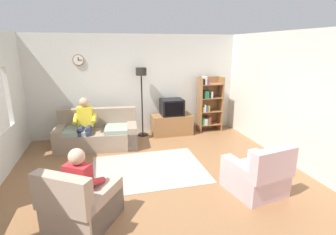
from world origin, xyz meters
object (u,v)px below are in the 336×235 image
at_px(floor_lamp, 141,83).
at_px(armchair_near_bookshelf, 256,176).
at_px(tv_stand, 172,124).
at_px(bookshelf, 208,104).
at_px(couch, 97,134).
at_px(person_on_couch, 85,121).
at_px(person_in_left_armchair, 83,181).
at_px(tv, 172,107).
at_px(armchair_near_window, 81,205).

distance_m(floor_lamp, armchair_near_bookshelf, 3.80).
xyz_separation_m(tv_stand, bookshelf, (1.10, 0.07, 0.51)).
distance_m(bookshelf, armchair_near_bookshelf, 3.39).
relative_size(bookshelf, armchair_near_bookshelf, 1.57).
bearing_deg(couch, bookshelf, 9.72).
xyz_separation_m(tv_stand, person_on_couch, (-2.26, -0.57, 0.42)).
bearing_deg(bookshelf, armchair_near_bookshelf, -98.66).
relative_size(tv_stand, bookshelf, 0.69).
bearing_deg(person_on_couch, tv_stand, 14.18).
height_order(armchair_near_bookshelf, person_in_left_armchair, person_in_left_armchair).
xyz_separation_m(bookshelf, person_in_left_armchair, (-3.24, -3.36, -0.18)).
bearing_deg(floor_lamp, tv, -8.75).
bearing_deg(armchair_near_bookshelf, person_on_couch, 136.83).
relative_size(couch, floor_lamp, 1.07).
xyz_separation_m(couch, floor_lamp, (1.20, 0.56, 1.14)).
distance_m(tv, armchair_near_bookshelf, 3.31).
bearing_deg(armchair_near_bookshelf, couch, 132.98).
relative_size(tv, floor_lamp, 0.32).
height_order(tv_stand, armchair_near_window, armchair_near_window).
distance_m(couch, armchair_near_bookshelf, 3.80).
distance_m(tv_stand, armchair_near_bookshelf, 3.30).
relative_size(tv_stand, tv, 1.83).
xyz_separation_m(armchair_near_window, person_on_couch, (-0.06, 2.79, 0.41)).
height_order(bookshelf, person_on_couch, bookshelf).
bearing_deg(tv, armchair_near_window, -123.37).
xyz_separation_m(floor_lamp, person_on_couch, (-1.46, -0.67, -0.75)).
bearing_deg(armchair_near_window, person_on_couch, 91.22).
bearing_deg(couch, tv, 12.30).
height_order(armchair_near_bookshelf, person_on_couch, person_on_couch).
bearing_deg(floor_lamp, person_on_couch, -155.32).
distance_m(tv_stand, armchair_near_window, 4.02).
distance_m(tv, person_on_couch, 2.32).
distance_m(couch, tv_stand, 2.05).
bearing_deg(person_on_couch, couch, 23.13).
bearing_deg(person_in_left_armchair, couch, 87.00).
height_order(floor_lamp, person_in_left_armchair, floor_lamp).
height_order(tv, armchair_near_bookshelf, tv).
bearing_deg(person_in_left_armchair, tv, 56.63).
relative_size(armchair_near_bookshelf, person_on_couch, 0.81).
relative_size(bookshelf, person_in_left_armchair, 1.42).
relative_size(tv_stand, armchair_near_window, 0.94).
distance_m(armchair_near_window, person_on_couch, 2.82).
relative_size(tv_stand, person_in_left_armchair, 0.98).
relative_size(tv, person_in_left_armchair, 0.54).
relative_size(tv, armchair_near_window, 0.51).
bearing_deg(person_on_couch, bookshelf, 10.81).
bearing_deg(person_in_left_armchair, bookshelf, 45.98).
xyz_separation_m(tv_stand, floor_lamp, (-0.80, 0.10, 1.17)).
distance_m(person_on_couch, person_in_left_armchair, 2.72).
xyz_separation_m(floor_lamp, armchair_near_window, (-1.40, -3.46, -1.16)).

